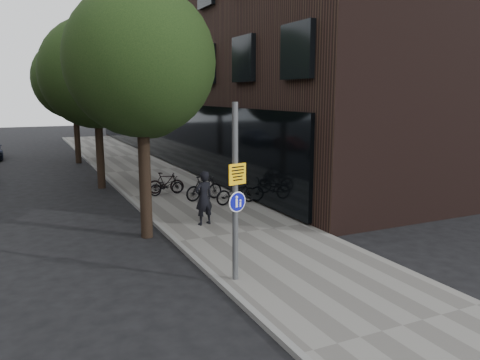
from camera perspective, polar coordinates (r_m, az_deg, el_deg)
ground at (r=11.92m, az=6.83°, el=-11.16°), size 120.00×120.00×0.00m
sidewalk at (r=20.78m, az=-7.38°, el=-1.62°), size 4.50×60.00×0.12m
curb_edge at (r=20.22m, az=-13.46°, el=-2.15°), size 0.15×60.00×0.13m
building_right_dark_brick at (r=34.83m, az=-0.61°, el=18.09°), size 12.00×40.00×18.00m
street_tree_near at (r=14.42m, az=-11.85°, el=13.14°), size 4.40×4.40×7.50m
street_tree_mid at (r=22.76m, az=-17.03°, el=11.87°), size 5.00×5.00×7.80m
street_tree_far at (r=31.68m, az=-19.51°, el=11.21°), size 5.00×5.00×7.80m
signpost at (r=10.56m, az=-0.59°, el=-1.54°), size 0.46×0.14×4.09m
pedestrian at (r=15.38m, az=-4.44°, el=-2.20°), size 0.73×0.56×1.79m
parked_bike_facade_near at (r=18.33m, az=-0.45°, el=-1.46°), size 1.84×0.80×0.94m
parked_bike_facade_far at (r=19.01m, az=-4.39°, el=-0.98°), size 1.72×0.74×1.00m
parked_bike_curb_near at (r=20.20m, az=-8.97°, el=-0.68°), size 1.57×0.70×0.80m
parked_bike_curb_far at (r=20.47m, az=-9.02°, el=-0.35°), size 1.60×0.83×0.92m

